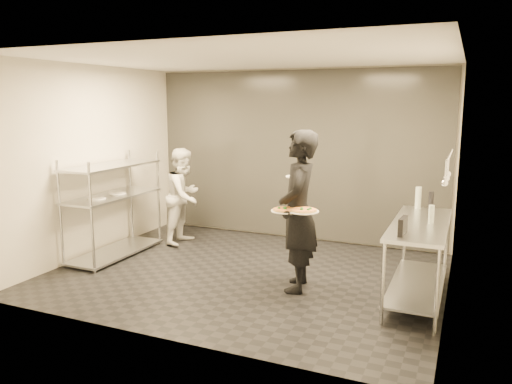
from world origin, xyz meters
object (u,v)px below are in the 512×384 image
at_px(pass_rack, 113,205).
at_px(prep_counter, 419,247).
at_px(bottle_dark, 431,200).
at_px(waiter, 298,211).
at_px(pizza_plate_far, 304,210).
at_px(salad_plate, 297,175).
at_px(pos_monitor, 403,226).
at_px(chef, 184,196).
at_px(bottle_green, 418,197).
at_px(pizza_plate_near, 285,210).
at_px(bottle_clear, 431,214).

height_order(pass_rack, prep_counter, pass_rack).
bearing_deg(bottle_dark, waiter, -144.58).
distance_m(pizza_plate_far, salad_plate, 0.64).
xyz_separation_m(pass_rack, pos_monitor, (4.21, -0.63, 0.24)).
bearing_deg(chef, bottle_green, -93.61).
xyz_separation_m(chef, bottle_green, (3.62, -0.20, 0.29)).
bearing_deg(bottle_dark, pizza_plate_far, -136.37).
bearing_deg(pizza_plate_near, pizza_plate_far, 3.59).
height_order(pass_rack, pizza_plate_near, pass_rack).
height_order(waiter, salad_plate, waiter).
height_order(prep_counter, salad_plate, salad_plate).
height_order(prep_counter, waiter, waiter).
height_order(waiter, pizza_plate_near, waiter).
xyz_separation_m(bottle_green, bottle_dark, (0.16, -0.01, -0.02)).
relative_size(salad_plate, bottle_green, 0.99).
height_order(chef, pizza_plate_near, chef).
bearing_deg(pizza_plate_near, bottle_green, 42.73).
relative_size(prep_counter, salad_plate, 6.61).
height_order(salad_plate, bottle_dark, salad_plate).
distance_m(chef, salad_plate, 2.50).
relative_size(pass_rack, waiter, 0.82).
distance_m(prep_counter, waiter, 1.44).
relative_size(pizza_plate_near, salad_plate, 1.22).
height_order(waiter, pizza_plate_far, waiter).
bearing_deg(pizza_plate_near, pass_rack, 171.06).
height_order(pizza_plate_near, pos_monitor, pos_monitor).
bearing_deg(pos_monitor, chef, 159.86).
bearing_deg(waiter, chef, -130.71).
distance_m(waiter, bottle_dark, 1.76).
bearing_deg(bottle_dark, salad_plate, -154.00).
height_order(chef, bottle_green, chef).
distance_m(pizza_plate_near, pos_monitor, 1.36).
xyz_separation_m(pass_rack, pizza_plate_far, (3.08, -0.44, 0.27)).
xyz_separation_m(chef, salad_plate, (2.23, -0.96, 0.60)).
xyz_separation_m(pizza_plate_far, salad_plate, (-0.25, 0.48, 0.33)).
height_order(chef, pos_monitor, chef).
bearing_deg(pizza_plate_far, pass_rack, 171.94).
height_order(bottle_green, bottle_clear, bottle_green).
distance_m(prep_counter, bottle_clear, 0.41).
relative_size(pass_rack, chef, 1.04).
xyz_separation_m(pass_rack, bottle_dark, (4.38, 0.80, 0.27)).
distance_m(salad_plate, bottle_dark, 1.75).
distance_m(pizza_plate_near, bottle_green, 1.85).
bearing_deg(pizza_plate_near, bottle_dark, 39.48).
bearing_deg(salad_plate, waiter, -66.41).
relative_size(pass_rack, bottle_clear, 7.75).
relative_size(pass_rack, bottle_dark, 7.02).
xyz_separation_m(pizza_plate_near, pos_monitor, (1.35, -0.18, -0.02)).
height_order(pos_monitor, bottle_clear, bottle_clear).
relative_size(pizza_plate_near, pos_monitor, 1.31).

